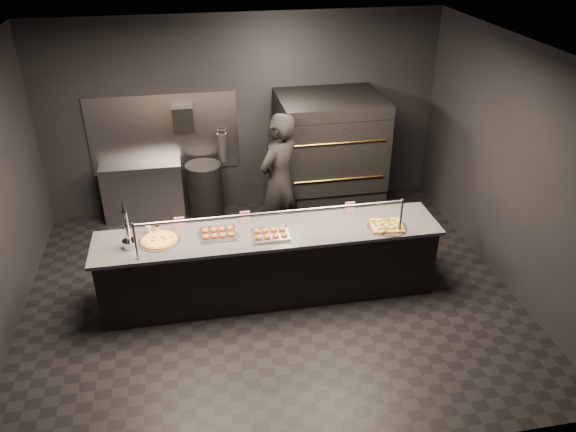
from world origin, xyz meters
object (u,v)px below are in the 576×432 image
object	(u,v)px
round_pizza	(159,240)
slider_tray_b	(271,234)
prep_shelf	(143,192)
slider_tray_a	(218,233)
beer_tap	(128,234)
service_counter	(270,264)
worker	(279,181)
fire_extinguisher	(222,147)
trash_bin	(205,191)
square_pizza	(387,226)
towel_dispenser	(183,119)
pizza_oven	(329,158)

from	to	relation	value
round_pizza	slider_tray_b	size ratio (longest dim) A/B	1.06
prep_shelf	slider_tray_a	distance (m)	2.54
prep_shelf	round_pizza	distance (m)	2.37
beer_tap	service_counter	bearing A→B (deg)	1.62
slider_tray_b	worker	size ratio (longest dim) A/B	0.24
round_pizza	slider_tray_b	xyz separation A→B (m)	(1.27, -0.12, 0.01)
service_counter	slider_tray_a	distance (m)	0.77
beer_tap	fire_extinguisher	bearing A→B (deg)	62.93
service_counter	prep_shelf	bearing A→B (deg)	124.59
fire_extinguisher	trash_bin	xyz separation A→B (m)	(-0.32, -0.24, -0.61)
square_pizza	prep_shelf	bearing A→B (deg)	140.53
towel_dispenser	trash_bin	xyz separation A→B (m)	(0.23, -0.23, -1.10)
trash_bin	slider_tray_a	bearing A→B (deg)	-88.14
prep_shelf	worker	distance (m)	2.27
worker	slider_tray_b	bearing A→B (deg)	37.60
trash_bin	slider_tray_b	bearing A→B (deg)	-73.48
round_pizza	pizza_oven	bearing A→B (deg)	37.15
prep_shelf	fire_extinguisher	distance (m)	1.39
square_pizza	round_pizza	bearing A→B (deg)	176.25
fire_extinguisher	beer_tap	distance (m)	2.75
pizza_oven	prep_shelf	distance (m)	2.88
fire_extinguisher	towel_dispenser	bearing A→B (deg)	-178.96
towel_dispenser	square_pizza	world-z (taller)	towel_dispenser
trash_bin	prep_shelf	bearing A→B (deg)	170.11
trash_bin	towel_dispenser	bearing A→B (deg)	134.82
pizza_oven	service_counter	bearing A→B (deg)	-122.27
prep_shelf	trash_bin	xyz separation A→B (m)	(0.93, -0.16, -0.00)
service_counter	square_pizza	size ratio (longest dim) A/B	8.61
square_pizza	trash_bin	xyz separation A→B (m)	(-2.07, 2.31, -0.49)
fire_extinguisher	square_pizza	world-z (taller)	fire_extinguisher
towel_dispenser	slider_tray_a	bearing A→B (deg)	-82.75
service_counter	beer_tap	bearing A→B (deg)	-178.38
pizza_oven	worker	world-z (taller)	worker
pizza_oven	fire_extinguisher	size ratio (longest dim) A/B	3.78
prep_shelf	pizza_oven	bearing A→B (deg)	-8.54
service_counter	pizza_oven	bearing A→B (deg)	57.73
beer_tap	trash_bin	world-z (taller)	beer_tap
prep_shelf	fire_extinguisher	xyz separation A→B (m)	(1.25, 0.08, 0.61)
slider_tray_b	slider_tray_a	bearing A→B (deg)	167.70
towel_dispenser	fire_extinguisher	xyz separation A→B (m)	(0.55, 0.01, -0.49)
slider_tray_a	trash_bin	size ratio (longest dim) A/B	0.55
beer_tap	round_pizza	size ratio (longest dim) A/B	1.26
slider_tray_b	towel_dispenser	bearing A→B (deg)	109.89
service_counter	pizza_oven	size ratio (longest dim) A/B	2.15
towel_dispenser	trash_bin	world-z (taller)	towel_dispenser
fire_extinguisher	slider_tray_a	distance (m)	2.38
slider_tray_a	trash_bin	distance (m)	2.18
prep_shelf	worker	world-z (taller)	worker
fire_extinguisher	trash_bin	size ratio (longest dim) A/B	0.57
service_counter	round_pizza	bearing A→B (deg)	178.85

